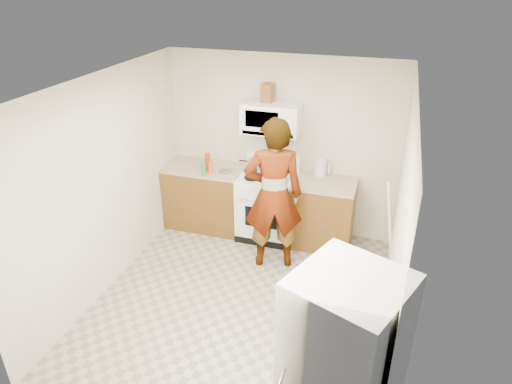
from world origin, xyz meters
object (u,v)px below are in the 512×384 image
at_px(microwave, 271,118).
at_px(fridge, 341,374).
at_px(gas_range, 268,205).
at_px(person, 273,195).
at_px(saucepan, 257,165).
at_px(kettle, 321,168).

bearing_deg(microwave, fridge, -65.80).
bearing_deg(gas_range, person, -68.78).
relative_size(microwave, person, 0.39).
relative_size(microwave, fridge, 0.45).
bearing_deg(saucepan, fridge, -62.70).
height_order(fridge, kettle, fridge).
bearing_deg(kettle, person, -92.70).
distance_m(microwave, kettle, 0.95).
bearing_deg(microwave, kettle, 8.32).
relative_size(gas_range, microwave, 1.49).
relative_size(gas_range, person, 0.57).
bearing_deg(kettle, gas_range, -138.39).
relative_size(gas_range, saucepan, 4.83).
distance_m(gas_range, person, 0.86).
height_order(gas_range, fridge, fridge).
bearing_deg(gas_range, microwave, 90.00).
distance_m(gas_range, microwave, 1.22).
height_order(person, saucepan, person).
bearing_deg(gas_range, fridge, -64.90).
xyz_separation_m(person, kettle, (0.42, 0.87, 0.05)).
xyz_separation_m(gas_range, microwave, (0.00, 0.13, 1.21)).
relative_size(fridge, saucepan, 7.27).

